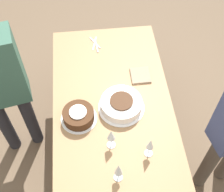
# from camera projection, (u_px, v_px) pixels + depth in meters

# --- Properties ---
(ground_plane) EXTENTS (12.00, 12.00, 0.00)m
(ground_plane) POSITION_uv_depth(u_px,v_px,m) (112.00, 142.00, 3.07)
(ground_plane) COLOR brown
(dining_table) EXTENTS (1.65, 0.94, 0.73)m
(dining_table) POSITION_uv_depth(u_px,v_px,m) (112.00, 106.00, 2.56)
(dining_table) COLOR #9E754C
(dining_table) RESTS_ON ground_plane
(cake_center_white) EXTENTS (0.36, 0.36, 0.10)m
(cake_center_white) POSITION_uv_depth(u_px,v_px,m) (121.00, 104.00, 2.40)
(cake_center_white) COLOR white
(cake_center_white) RESTS_ON dining_table
(cake_front_chocolate) EXTENTS (0.28, 0.28, 0.10)m
(cake_front_chocolate) POSITION_uv_depth(u_px,v_px,m) (78.00, 116.00, 2.34)
(cake_front_chocolate) COLOR white
(cake_front_chocolate) RESTS_ON dining_table
(wine_glass_near) EXTENTS (0.06, 0.06, 0.20)m
(wine_glass_near) POSITION_uv_depth(u_px,v_px,m) (119.00, 170.00, 2.00)
(wine_glass_near) COLOR silver
(wine_glass_near) RESTS_ON dining_table
(wine_glass_far) EXTENTS (0.06, 0.06, 0.20)m
(wine_glass_far) POSITION_uv_depth(u_px,v_px,m) (150.00, 145.00, 2.10)
(wine_glass_far) COLOR silver
(wine_glass_far) RESTS_ON dining_table
(wine_glass_extra) EXTENTS (0.06, 0.06, 0.20)m
(wine_glass_extra) POSITION_uv_depth(u_px,v_px,m) (111.00, 136.00, 2.14)
(wine_glass_extra) COLOR silver
(wine_glass_extra) RESTS_ON dining_table
(fork_pile) EXTENTS (0.20, 0.09, 0.01)m
(fork_pile) POSITION_uv_depth(u_px,v_px,m) (95.00, 44.00, 2.84)
(fork_pile) COLOR silver
(fork_pile) RESTS_ON dining_table
(napkin_stack) EXTENTS (0.17, 0.16, 0.02)m
(napkin_stack) POSITION_uv_depth(u_px,v_px,m) (140.00, 75.00, 2.62)
(napkin_stack) COLOR gray
(napkin_stack) RESTS_ON dining_table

